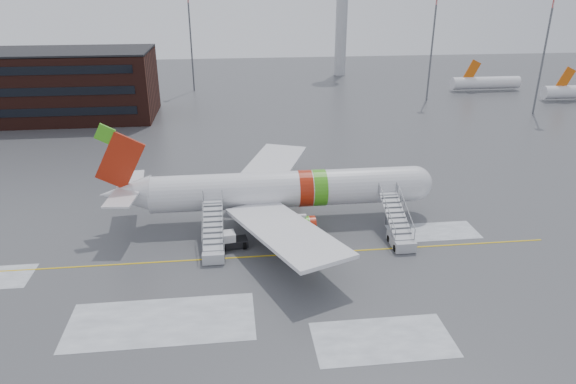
{
  "coord_description": "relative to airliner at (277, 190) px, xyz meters",
  "views": [
    {
      "loc": [
        -0.25,
        -42.92,
        23.91
      ],
      "look_at": [
        5.34,
        4.69,
        4.0
      ],
      "focal_mm": 32.0,
      "sensor_mm": 36.0,
      "label": 1
    }
  ],
  "objects": [
    {
      "name": "control_tower",
      "position": [
        25.61,
        88.31,
        15.33
      ],
      "size": [
        6.4,
        6.4,
        30.0
      ],
      "color": "#B2B5BA",
      "rests_on": "ground"
    },
    {
      "name": "light_mast_far_ne",
      "position": [
        37.61,
        55.31,
        10.42
      ],
      "size": [
        1.2,
        1.2,
        24.25
      ],
      "color": "#595B60",
      "rests_on": "ground"
    },
    {
      "name": "airstair_fwd",
      "position": [
        11.36,
        -6.54,
        -2.35
      ],
      "size": [
        2.05,
        7.7,
        3.48
      ],
      "color": "#A8AAAF",
      "rests_on": "ground"
    },
    {
      "name": "airstair_aft",
      "position": [
        -6.63,
        -6.54,
        -2.35
      ],
      "size": [
        2.05,
        7.7,
        3.48
      ],
      "color": "#ADB0B4",
      "rests_on": "ground"
    },
    {
      "name": "distant_aircraft",
      "position": [
        58.11,
        57.31,
        -3.42
      ],
      "size": [
        35.0,
        18.0,
        8.0
      ],
      "primitive_type": null,
      "color": "#D8590C",
      "rests_on": "ground"
    },
    {
      "name": "light_mast_far_e",
      "position": [
        53.61,
        41.31,
        10.42
      ],
      "size": [
        1.2,
        1.2,
        24.25
      ],
      "color": "#595B60",
      "rests_on": "ground"
    },
    {
      "name": "airliner",
      "position": [
        0.0,
        0.0,
        0.0
      ],
      "size": [
        35.03,
        32.97,
        11.18
      ],
      "color": "silver",
      "rests_on": "ground"
    },
    {
      "name": "light_mast_far_n",
      "position": [
        -12.39,
        71.31,
        10.42
      ],
      "size": [
        1.2,
        1.2,
        24.25
      ],
      "color": "#595B60",
      "rests_on": "ground"
    },
    {
      "name": "ground",
      "position": [
        -4.39,
        -6.69,
        -3.42
      ],
      "size": [
        260.0,
        260.0,
        0.0
      ],
      "primitive_type": "plane",
      "color": "#494C4F",
      "rests_on": "ground"
    },
    {
      "name": "pushback_tug",
      "position": [
        -4.99,
        -5.56,
        -2.72
      ],
      "size": [
        2.97,
        2.4,
        1.59
      ],
      "color": "black",
      "rests_on": "ground"
    }
  ]
}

